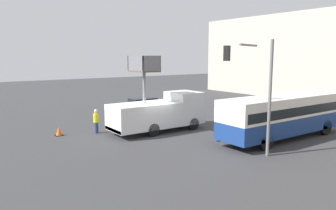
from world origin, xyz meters
The scene contains 8 objects.
ground_plane centered at (0.00, 0.00, 0.00)m, with size 120.00×120.00×0.00m, color #38383A.
utility_truck centered at (-0.69, 0.87, 1.50)m, with size 2.58×7.37×5.68m.
city_bus centered at (6.16, 6.64, 1.77)m, with size 2.53×10.81×2.98m.
traffic_light_pole centered at (7.25, 2.10, 4.36)m, with size 2.75×2.50×6.57m.
road_worker_near_truck centered at (-2.79, -3.36, 0.89)m, with size 0.38×0.38×1.79m.
road_worker_directing centered at (4.08, 2.34, 0.95)m, with size 0.38×0.38×1.88m.
traffic_cone_near_truck centered at (-3.66, -5.85, 0.30)m, with size 0.56×0.56×0.64m.
parked_car_curbside centered at (-8.04, 3.92, 0.77)m, with size 1.75×4.60×1.54m.
Camera 1 is at (19.61, -12.65, 5.66)m, focal length 35.00 mm.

